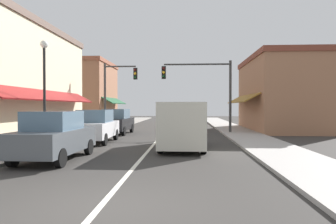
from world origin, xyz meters
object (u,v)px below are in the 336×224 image
object	(u,v)px
traffic_signal_mast_arm	(205,84)
street_lamp_left_near	(44,76)
parked_car_nearest_left	(55,136)
parked_car_second_left	(96,126)
parked_car_third_left	(117,122)
traffic_signal_left_corner	(116,87)
van_in_lane	(183,124)

from	to	relation	value
traffic_signal_mast_arm	street_lamp_left_near	size ratio (longest dim) A/B	1.05
parked_car_nearest_left	parked_car_second_left	distance (m)	5.49
parked_car_third_left	traffic_signal_mast_arm	size ratio (longest dim) A/B	0.79
parked_car_second_left	traffic_signal_left_corner	world-z (taller)	traffic_signal_left_corner
parked_car_nearest_left	traffic_signal_mast_arm	world-z (taller)	traffic_signal_mast_arm
parked_car_nearest_left	traffic_signal_mast_arm	size ratio (longest dim) A/B	0.79
parked_car_nearest_left	traffic_signal_mast_arm	bearing A→B (deg)	62.79
parked_car_second_left	parked_car_third_left	xyz separation A→B (m)	(-0.04, 5.22, 0.00)
traffic_signal_mast_arm	parked_car_second_left	bearing A→B (deg)	-136.64
parked_car_nearest_left	street_lamp_left_near	xyz separation A→B (m)	(-1.75, 2.96, 2.45)
parked_car_second_left	street_lamp_left_near	bearing A→B (deg)	-124.18
parked_car_nearest_left	parked_car_second_left	world-z (taller)	same
van_in_lane	street_lamp_left_near	size ratio (longest dim) A/B	1.04
parked_car_third_left	street_lamp_left_near	distance (m)	8.29
parked_car_second_left	traffic_signal_left_corner	bearing A→B (deg)	93.99
parked_car_second_left	traffic_signal_mast_arm	size ratio (longest dim) A/B	0.79
parked_car_nearest_left	traffic_signal_left_corner	bearing A→B (deg)	94.56
parked_car_nearest_left	parked_car_third_left	size ratio (longest dim) A/B	1.00
parked_car_third_left	traffic_signal_mast_arm	distance (m)	6.85
van_in_lane	traffic_signal_mast_arm	world-z (taller)	traffic_signal_mast_arm
parked_car_nearest_left	parked_car_third_left	bearing A→B (deg)	91.86
parked_car_nearest_left	traffic_signal_left_corner	xyz separation A→B (m)	(-0.82, 13.33, 2.64)
van_in_lane	street_lamp_left_near	bearing A→B (deg)	-175.33
street_lamp_left_near	van_in_lane	bearing A→B (deg)	4.25
traffic_signal_left_corner	parked_car_second_left	bearing A→B (deg)	-84.82
van_in_lane	traffic_signal_mast_arm	size ratio (longest dim) A/B	0.99
parked_car_third_left	traffic_signal_left_corner	distance (m)	3.78
parked_car_third_left	street_lamp_left_near	world-z (taller)	street_lamp_left_near
parked_car_second_left	van_in_lane	xyz separation A→B (m)	(4.70, -2.06, 0.27)
parked_car_second_left	street_lamp_left_near	distance (m)	3.89
parked_car_second_left	traffic_signal_left_corner	size ratio (longest dim) A/B	0.77
parked_car_third_left	street_lamp_left_near	size ratio (longest dim) A/B	0.83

